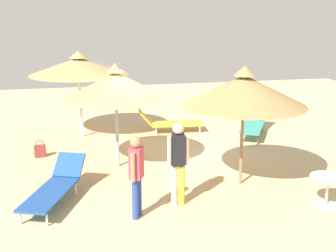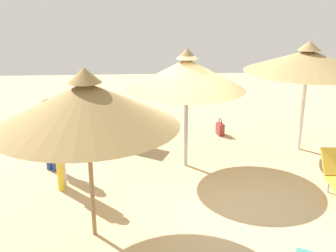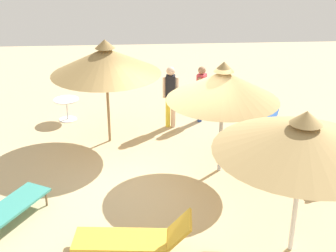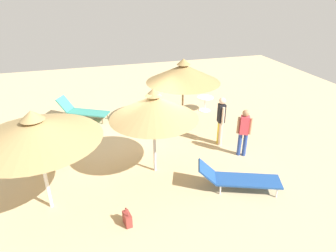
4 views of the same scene
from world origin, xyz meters
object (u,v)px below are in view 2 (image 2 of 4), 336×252
at_px(handbag, 220,129).
at_px(person_standing_far_right, 59,141).
at_px(parasol_umbrella_edge, 308,61).
at_px(person_standing_far_left, 49,130).
at_px(parasol_umbrella_near_right, 86,104).
at_px(lounge_chair_back, 104,130).
at_px(parasol_umbrella_front, 187,74).

bearing_deg(handbag, person_standing_far_right, -141.80).
relative_size(parasol_umbrella_edge, handbag, 6.16).
bearing_deg(person_standing_far_left, parasol_umbrella_near_right, -65.03).
bearing_deg(handbag, person_standing_far_left, -153.57).
relative_size(parasol_umbrella_near_right, person_standing_far_right, 1.58).
distance_m(parasol_umbrella_edge, person_standing_far_left, 6.14).
distance_m(parasol_umbrella_near_right, lounge_chair_back, 4.55).
relative_size(parasol_umbrella_front, parasol_umbrella_edge, 0.88).
bearing_deg(person_standing_far_left, parasol_umbrella_front, 1.26).
height_order(parasol_umbrella_edge, lounge_chair_back, parasol_umbrella_edge).
distance_m(parasol_umbrella_near_right, handbag, 5.86).
xyz_separation_m(parasol_umbrella_front, parasol_umbrella_edge, (2.96, 0.82, 0.12)).
height_order(person_standing_far_left, handbag, person_standing_far_left).
bearing_deg(person_standing_far_left, handbag, 26.43).
relative_size(lounge_chair_back, person_standing_far_right, 1.33).
bearing_deg(parasol_umbrella_near_right, handbag, 57.59).
bearing_deg(parasol_umbrella_edge, parasol_umbrella_near_right, -143.76).
height_order(lounge_chair_back, handbag, lounge_chair_back).
bearing_deg(handbag, parasol_umbrella_near_right, -122.41).
xyz_separation_m(lounge_chair_back, person_standing_far_left, (-1.01, -1.58, 0.57)).
xyz_separation_m(parasol_umbrella_front, parasol_umbrella_near_right, (-1.77, -2.65, 0.09)).
distance_m(parasol_umbrella_edge, handbag, 2.96).
bearing_deg(person_standing_far_right, handbag, 38.20).
bearing_deg(parasol_umbrella_near_right, person_standing_far_left, 114.97).
height_order(parasol_umbrella_front, lounge_chair_back, parasol_umbrella_front).
bearing_deg(person_standing_far_left, parasol_umbrella_edge, 8.50).
height_order(parasol_umbrella_front, person_standing_far_left, parasol_umbrella_front).
relative_size(parasol_umbrella_front, parasol_umbrella_near_right, 0.96).
distance_m(parasol_umbrella_near_right, person_standing_far_left, 3.12).
distance_m(parasol_umbrella_edge, person_standing_far_right, 5.96).
bearing_deg(parasol_umbrella_front, person_standing_far_left, -178.74).
bearing_deg(person_standing_far_left, lounge_chair_back, 57.30).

